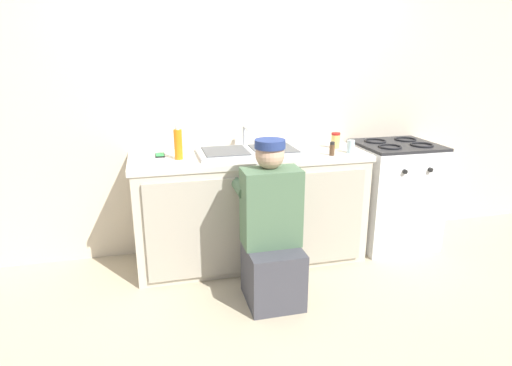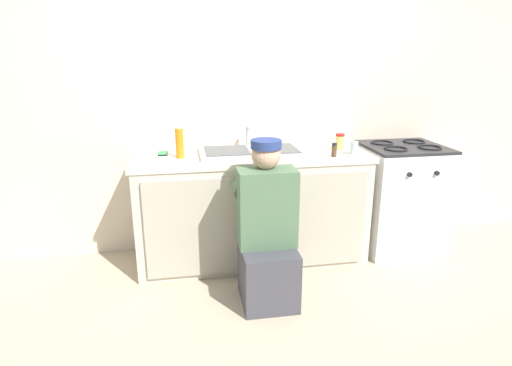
% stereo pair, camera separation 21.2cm
% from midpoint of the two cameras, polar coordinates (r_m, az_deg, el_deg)
% --- Properties ---
extents(ground_plane, '(12.00, 12.00, 0.00)m').
position_cam_midpoint_polar(ground_plane, '(3.36, -1.43, -12.10)').
color(ground_plane, tan).
extents(back_wall, '(6.00, 0.10, 2.50)m').
position_cam_midpoint_polar(back_wall, '(3.59, -3.89, 10.84)').
color(back_wall, beige).
rests_on(back_wall, ground_plane).
extents(counter_cabinet, '(1.79, 0.62, 0.84)m').
position_cam_midpoint_polar(counter_cabinet, '(3.44, -2.54, -3.67)').
color(counter_cabinet, beige).
rests_on(counter_cabinet, ground_plane).
extents(countertop, '(1.83, 0.62, 0.04)m').
position_cam_midpoint_polar(countertop, '(3.32, -2.67, 3.53)').
color(countertop, beige).
rests_on(countertop, counter_cabinet).
extents(sink_double_basin, '(0.80, 0.44, 0.19)m').
position_cam_midpoint_polar(sink_double_basin, '(3.31, -2.69, 4.22)').
color(sink_double_basin, silver).
rests_on(sink_double_basin, countertop).
extents(stove_range, '(0.65, 0.62, 0.91)m').
position_cam_midpoint_polar(stove_range, '(3.89, 16.32, -1.41)').
color(stove_range, white).
rests_on(stove_range, ground_plane).
extents(plumber_person, '(0.42, 0.61, 1.10)m').
position_cam_midpoint_polar(plumber_person, '(2.87, 0.00, -7.16)').
color(plumber_person, '#3F3F47').
rests_on(plumber_person, ground_plane).
extents(cell_phone, '(0.07, 0.14, 0.01)m').
position_cam_midpoint_polar(cell_phone, '(3.36, -14.47, 3.63)').
color(cell_phone, black).
rests_on(cell_phone, countertop).
extents(soap_bottle_orange, '(0.06, 0.06, 0.25)m').
position_cam_midpoint_polar(soap_bottle_orange, '(3.19, -12.22, 5.09)').
color(soap_bottle_orange, orange).
rests_on(soap_bottle_orange, countertop).
extents(condiment_jar, '(0.07, 0.07, 0.13)m').
position_cam_midpoint_polar(condiment_jar, '(3.55, 8.87, 5.63)').
color(condiment_jar, '#DBB760').
rests_on(condiment_jar, countertop).
extents(water_glass, '(0.06, 0.06, 0.10)m').
position_cam_midpoint_polar(water_glass, '(3.40, 10.77, 4.78)').
color(water_glass, '#ADC6CC').
rests_on(water_glass, countertop).
extents(spice_bottle_pepper, '(0.04, 0.04, 0.10)m').
position_cam_midpoint_polar(spice_bottle_pepper, '(3.29, 8.29, 4.52)').
color(spice_bottle_pepper, '#513823').
rests_on(spice_bottle_pepper, countertop).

